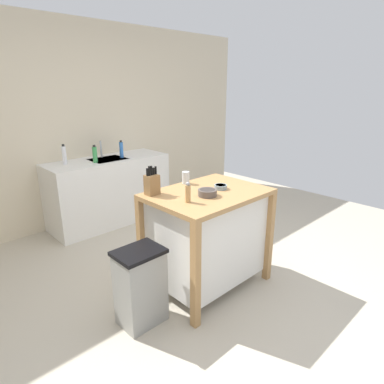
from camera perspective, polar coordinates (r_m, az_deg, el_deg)
name	(u,v)px	position (r m, az deg, el deg)	size (l,w,h in m)	color
ground_plane	(209,296)	(3.10, 2.97, -17.63)	(6.99, 6.99, 0.00)	#BCB29E
wall_back	(72,126)	(4.61, -20.18, 10.68)	(5.99, 0.10, 2.60)	beige
kitchen_island	(207,234)	(3.02, 2.65, -7.31)	(1.03, 0.75, 0.92)	#AD7F4C
knife_block	(152,184)	(2.79, -6.96, 1.40)	(0.11, 0.09, 0.25)	olive
bowl_stoneware_deep	(207,193)	(2.75, 2.69, -0.09)	(0.16, 0.16, 0.06)	#564C47
bowl_ceramic_small	(221,187)	(2.95, 4.99, 0.92)	(0.12, 0.12, 0.04)	gray
drinking_cup	(186,178)	(3.08, -1.09, 2.50)	(0.07, 0.07, 0.12)	silver
pepper_grinder	(188,193)	(2.58, -0.73, -0.13)	(0.04, 0.04, 0.17)	tan
trash_bin	(141,287)	(2.68, -8.92, -15.90)	(0.36, 0.28, 0.63)	gray
sink_counter	(110,190)	(4.59, -14.10, 0.26)	(1.60, 0.60, 0.88)	white
sink_faucet	(101,149)	(4.58, -15.51, 7.19)	(0.02, 0.02, 0.22)	#B7BCC1
bottle_hand_soap	(121,150)	(4.49, -12.16, 7.20)	(0.05, 0.05, 0.23)	blue
bottle_dish_soap	(95,154)	(4.28, -16.50, 6.28)	(0.06, 0.06, 0.22)	green
bottle_spray_cleaner	(64,155)	(4.31, -21.30, 6.03)	(0.05, 0.05, 0.24)	white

